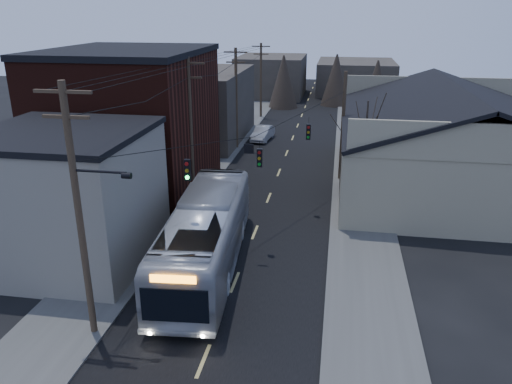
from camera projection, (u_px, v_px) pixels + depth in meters
road_surface at (284, 159)px, 45.23m from camera, size 9.00×110.00×0.02m
sidewalk_left at (215, 155)px, 46.22m from camera, size 4.00×110.00×0.12m
sidewalk_right at (357, 162)px, 44.21m from camera, size 4.00×110.00×0.12m
building_clapboard at (69, 199)px, 25.98m from camera, size 8.00×8.00×7.00m
building_brick at (132, 125)px, 35.80m from camera, size 10.00×12.00×10.00m
building_left_far at (199, 106)px, 51.05m from camera, size 9.00×14.00×7.00m
warehouse at (448, 151)px, 37.67m from camera, size 16.16×20.60×7.73m
building_far_left at (272, 76)px, 77.52m from camera, size 10.00×12.00×6.00m
building_far_right at (356, 77)px, 80.31m from camera, size 12.00×14.00×5.00m
bare_tree at (364, 154)px, 33.73m from camera, size 0.40×0.40×7.20m
utility_lines at (237, 117)px, 38.58m from camera, size 11.24×45.28×10.50m
bus at (206, 235)px, 25.69m from camera, size 4.16×13.58×3.73m
parked_car at (263, 133)px, 51.58m from camera, size 2.05×4.55×1.45m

